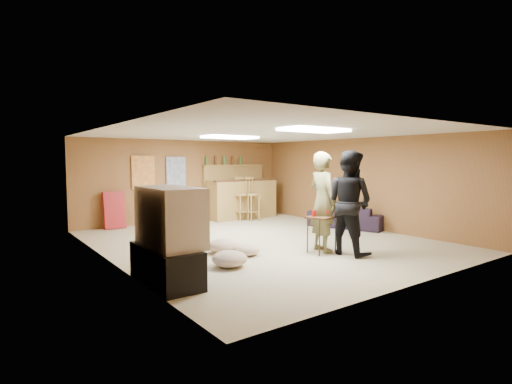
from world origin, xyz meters
TOP-DOWN VIEW (x-y plane):
  - ground at (0.00, 0.00)m, footprint 7.00×7.00m
  - ceiling at (0.00, 0.00)m, footprint 6.00×7.00m
  - wall_back at (0.00, 3.50)m, footprint 6.00×0.02m
  - wall_front at (0.00, -3.50)m, footprint 6.00×0.02m
  - wall_left at (-3.00, 0.00)m, footprint 0.02×7.00m
  - wall_right at (3.00, 0.00)m, footprint 0.02×7.00m
  - tv_stand at (-2.72, -1.50)m, footprint 0.55×1.30m
  - dvd_box at (-2.50, -1.50)m, footprint 0.35×0.50m
  - tv_body at (-2.65, -1.50)m, footprint 0.60×1.10m
  - tv_screen at (-2.34, -1.50)m, footprint 0.02×0.95m
  - bar_counter at (1.50, 2.95)m, footprint 2.00×0.60m
  - bar_lip at (1.50, 2.70)m, footprint 2.10×0.12m
  - bar_shelf at (1.50, 3.40)m, footprint 2.00×0.18m
  - bar_backing at (1.50, 3.42)m, footprint 2.00×0.14m
  - poster_left at (-1.20, 3.46)m, footprint 0.60×0.03m
  - poster_right at (-0.30, 3.46)m, footprint 0.55×0.03m
  - folding_chair_stack at (-2.00, 3.30)m, footprint 0.50×0.26m
  - ceiling_panel_front at (0.00, -1.50)m, footprint 1.20×0.60m
  - ceiling_panel_back at (0.00, 1.20)m, footprint 1.20×0.60m
  - person_olive at (0.37, -1.35)m, footprint 0.54×0.72m
  - person_black at (0.59, -1.79)m, footprint 0.79×0.97m
  - sofa at (2.70, 0.12)m, footprint 1.29×1.97m
  - tray_table at (0.24, -1.46)m, footprint 0.60×0.53m
  - cup_red_near at (0.10, -1.41)m, footprint 0.09×0.09m
  - cup_red_far at (0.32, -1.54)m, footprint 0.09×0.09m
  - cup_blue at (0.36, -1.36)m, footprint 0.09×0.09m
  - bar_stool_left at (1.22, 2.57)m, footprint 0.44×0.44m
  - bar_stool_right at (1.49, 2.43)m, footprint 0.46×0.46m
  - cushion_near_tv at (-1.17, -0.41)m, footprint 0.60×0.60m
  - cushion_mid at (-0.93, -0.83)m, footprint 0.51×0.51m
  - cushion_far at (-1.58, -1.28)m, footprint 0.58×0.58m
  - bottle_row at (1.16, 3.38)m, footprint 1.20×0.08m

SIDE VIEW (x-z plane):
  - ground at x=0.00m, z-range 0.00..0.00m
  - cushion_mid at x=-0.93m, z-range 0.00..0.20m
  - cushion_far at x=-1.58m, z-range 0.00..0.25m
  - cushion_near_tv at x=-1.17m, z-range 0.00..0.25m
  - dvd_box at x=-2.50m, z-range 0.11..0.19m
  - tv_stand at x=-2.72m, z-range 0.00..0.50m
  - sofa at x=2.70m, z-range 0.00..0.53m
  - tray_table at x=0.24m, z-range 0.00..0.67m
  - folding_chair_stack at x=-2.00m, z-range -0.01..0.91m
  - bar_counter at x=1.50m, z-range 0.00..1.10m
  - bar_stool_right at x=1.49m, z-range 0.00..1.16m
  - bar_stool_left at x=1.22m, z-range 0.00..1.28m
  - cup_red_far at x=0.32m, z-range 0.67..0.77m
  - cup_red_near at x=0.10m, z-range 0.67..0.78m
  - cup_blue at x=0.36m, z-range 0.67..0.78m
  - tv_body at x=-2.65m, z-range 0.50..1.30m
  - tv_screen at x=-2.34m, z-range 0.57..1.23m
  - person_olive at x=0.37m, z-range 0.00..1.81m
  - person_black at x=0.59m, z-range 0.00..1.83m
  - wall_back at x=0.00m, z-range 0.00..2.20m
  - wall_front at x=0.00m, z-range 0.00..2.20m
  - wall_left at x=-3.00m, z-range 0.00..2.20m
  - wall_right at x=3.00m, z-range 0.00..2.20m
  - bar_lip at x=1.50m, z-range 1.08..1.12m
  - bar_backing at x=1.50m, z-range 0.90..1.50m
  - poster_left at x=-1.20m, z-range 0.93..1.78m
  - poster_right at x=-0.30m, z-range 0.95..1.75m
  - bar_shelf at x=1.50m, z-range 1.48..1.52m
  - bottle_row at x=1.16m, z-range 1.52..1.78m
  - ceiling_panel_front at x=0.00m, z-range 2.15..2.19m
  - ceiling_panel_back at x=0.00m, z-range 2.15..2.19m
  - ceiling at x=0.00m, z-range 2.19..2.21m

